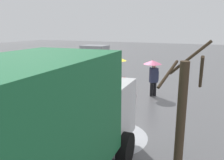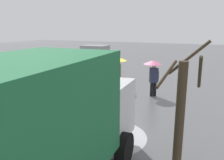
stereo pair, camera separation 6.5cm
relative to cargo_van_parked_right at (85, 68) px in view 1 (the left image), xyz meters
The scene contains 11 objects.
ground_plane 3.99m from the cargo_van_parked_right, 164.53° to the left, with size 90.00×90.00×0.00m, color #5B5B5E.
slush_patch_near_cluster 8.18m from the cargo_van_parked_right, 125.78° to the left, with size 2.98×2.98×0.01m, color #ADAFB5.
slush_patch_under_van 5.57m from the cargo_van_parked_right, 77.86° to the left, with size 2.22×2.22×0.01m, color #ADAFB5.
cargo_van_parked_right is the anchor object (origin of this frame).
box_truck_background 11.95m from the cargo_van_parked_right, 113.90° to the left, with size 2.90×8.32×3.38m.
shopping_cart_vendor 3.65m from the cargo_van_parked_right, 154.39° to the left, with size 0.74×0.93×1.04m.
hand_dolly_boxes 2.97m from the cargo_van_parked_right, 153.58° to the left, with size 0.60×0.76×1.32m.
pedestrian_pink_side 3.96m from the cargo_van_parked_right, 131.59° to the left, with size 1.04×1.04×2.15m.
pedestrian_black_side 2.77m from the cargo_van_parked_right, 169.95° to the left, with size 1.04×1.04×2.15m.
pedestrian_white_side 5.15m from the cargo_van_parked_right, 169.34° to the left, with size 1.04×1.04×2.15m.
bare_tree_near 10.73m from the cargo_van_parked_right, 133.69° to the left, with size 1.21×1.02×3.63m.
Camera 1 is at (-4.26, 12.51, 3.94)m, focal length 36.30 mm.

